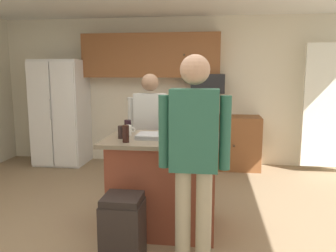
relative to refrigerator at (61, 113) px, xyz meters
The scene contains 19 objects.
floor 3.25m from the refrigerator, 49.98° to the right, with size 7.04×7.04×0.00m, color #937A5B.
back_wall 2.08m from the refrigerator, 11.81° to the left, with size 6.40×0.10×2.60m, color beige.
french_door_window_panel 4.60m from the refrigerator, ahead, with size 0.90×0.06×2.00m, color white.
cabinet_run_upper 1.90m from the refrigerator, ahead, with size 2.40×0.38×0.75m.
cabinet_run_lower 2.65m from the refrigerator, ahead, with size 1.80×0.63×0.90m.
refrigerator is the anchor object (origin of this frame).
microwave_over_range 2.65m from the refrigerator, ahead, with size 0.56×0.40×0.32m, color black.
kitchen_island 3.27m from the refrigerator, 46.96° to the right, with size 1.18×0.89×0.98m.
person_elder_center 4.02m from the refrigerator, 50.50° to the right, with size 0.57×0.23×1.77m.
person_guest_right 2.51m from the refrigerator, 39.91° to the right, with size 0.57×0.22×1.62m.
tumbler_amber 3.46m from the refrigerator, 41.42° to the right, with size 0.06×0.06×0.13m.
mug_ceramic_white 3.58m from the refrigerator, 43.86° to the right, with size 0.13×0.09×0.09m.
glass_short_whisky 3.25m from the refrigerator, 54.58° to the right, with size 0.07×0.07×0.16m.
glass_pilsner 3.04m from the refrigerator, 54.03° to the right, with size 0.07×0.07×0.13m.
mug_blue_stoneware 2.91m from the refrigerator, 51.58° to the right, with size 0.13×0.09×0.11m.
glass_stout_tall 3.52m from the refrigerator, 49.09° to the right, with size 0.07×0.07×0.16m.
glass_dark_ale 2.76m from the refrigerator, 50.21° to the right, with size 0.08×0.08×0.14m.
serving_tray 3.23m from the refrigerator, 47.90° to the right, with size 0.44×0.30×0.04m.
trash_bin 3.71m from the refrigerator, 57.61° to the right, with size 0.34×0.34×0.61m.
Camera 1 is at (0.70, -3.37, 1.63)m, focal length 36.50 mm.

